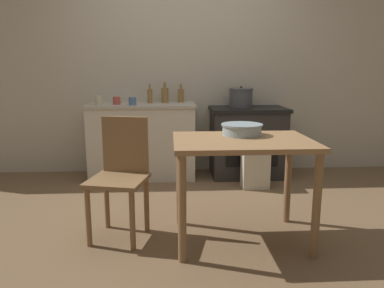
% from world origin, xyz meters
% --- Properties ---
extents(ground_plane, '(14.00, 14.00, 0.00)m').
position_xyz_m(ground_plane, '(0.00, 0.00, 0.00)').
color(ground_plane, brown).
extents(wall_back, '(8.00, 0.07, 2.55)m').
position_xyz_m(wall_back, '(0.00, 1.58, 1.27)').
color(wall_back, beige).
rests_on(wall_back, ground_plane).
extents(counter_cabinet, '(1.22, 0.56, 0.86)m').
position_xyz_m(counter_cabinet, '(-0.53, 1.29, 0.43)').
color(counter_cabinet, beige).
rests_on(counter_cabinet, ground_plane).
extents(stove, '(0.88, 0.59, 0.81)m').
position_xyz_m(stove, '(0.71, 1.27, 0.41)').
color(stove, '#2D2B28').
rests_on(stove, ground_plane).
extents(work_table, '(0.99, 0.71, 0.76)m').
position_xyz_m(work_table, '(0.31, -0.42, 0.64)').
color(work_table, '#997047').
rests_on(work_table, ground_plane).
extents(chair, '(0.48, 0.48, 0.90)m').
position_xyz_m(chair, '(-0.58, -0.28, 0.49)').
color(chair, olive).
rests_on(chair, ground_plane).
extents(flour_sack, '(0.28, 0.20, 0.41)m').
position_xyz_m(flour_sack, '(0.70, 0.80, 0.21)').
color(flour_sack, beige).
rests_on(flour_sack, ground_plane).
extents(stock_pot, '(0.28, 0.28, 0.24)m').
position_xyz_m(stock_pot, '(0.63, 1.34, 0.92)').
color(stock_pot, '#4C4C51').
rests_on(stock_pot, stove).
extents(mixing_bowl_large, '(0.31, 0.31, 0.09)m').
position_xyz_m(mixing_bowl_large, '(0.34, -0.26, 0.81)').
color(mixing_bowl_large, '#93A8B2').
rests_on(mixing_bowl_large, work_table).
extents(bottle_far_left, '(0.07, 0.07, 0.22)m').
position_xyz_m(bottle_far_left, '(-0.07, 1.44, 0.94)').
color(bottle_far_left, olive).
rests_on(bottle_far_left, counter_cabinet).
extents(bottle_left, '(0.06, 0.06, 0.22)m').
position_xyz_m(bottle_left, '(-0.43, 1.36, 0.95)').
color(bottle_left, olive).
rests_on(bottle_left, counter_cabinet).
extents(bottle_mid_left, '(0.08, 0.08, 0.24)m').
position_xyz_m(bottle_mid_left, '(-0.26, 1.39, 0.95)').
color(bottle_mid_left, olive).
rests_on(bottle_mid_left, counter_cabinet).
extents(cup_center_left, '(0.08, 0.08, 0.09)m').
position_xyz_m(cup_center_left, '(-0.61, 1.13, 0.91)').
color(cup_center_left, '#4C6B99').
rests_on(cup_center_left, counter_cabinet).
extents(cup_center, '(0.08, 0.08, 0.09)m').
position_xyz_m(cup_center, '(-0.80, 1.23, 0.90)').
color(cup_center, '#B74C42').
rests_on(cup_center, counter_cabinet).
extents(cup_center_right, '(0.07, 0.07, 0.10)m').
position_xyz_m(cup_center_right, '(-0.99, 1.19, 0.91)').
color(cup_center_right, beige).
rests_on(cup_center_right, counter_cabinet).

